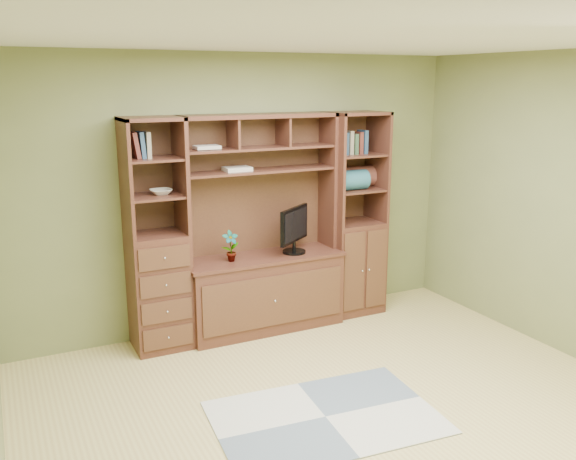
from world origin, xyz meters
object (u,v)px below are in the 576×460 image
center_hutch (263,226)px  monitor (294,222)px  right_tower (354,214)px  left_tower (157,236)px

center_hutch → monitor: 0.31m
right_tower → monitor: size_ratio=3.33×
right_tower → monitor: 0.72m
center_hutch → right_tower: (1.02, 0.04, 0.00)m
center_hutch → left_tower: (-1.00, 0.04, 0.00)m
left_tower → right_tower: size_ratio=1.00×
center_hutch → monitor: center_hutch is taller
left_tower → right_tower: bearing=0.0°
center_hutch → right_tower: size_ratio=1.00×
left_tower → monitor: left_tower is taller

